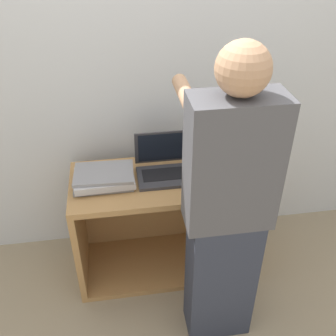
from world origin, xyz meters
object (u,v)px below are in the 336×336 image
laptop_open (165,167)px  laptop_stack_right (227,164)px  laptop_stack_left (104,178)px  person (227,214)px

laptop_open → laptop_stack_right: laptop_open is taller
laptop_open → laptop_stack_left: size_ratio=0.96×
laptop_stack_left → laptop_stack_right: 0.72m
laptop_open → laptop_stack_left: bearing=-172.7°
laptop_stack_left → person: bearing=-41.0°
laptop_stack_left → person: 0.75m
laptop_open → laptop_stack_right: 0.36m
laptop_stack_right → person: 0.52m
laptop_stack_right → person: bearing=-106.7°
person → laptop_open: bearing=111.6°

